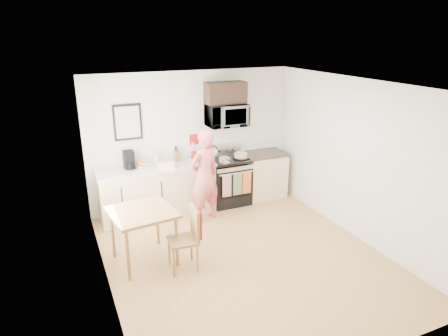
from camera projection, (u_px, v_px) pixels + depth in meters
name	position (u px, v px, depth m)	size (l,w,h in m)	color
floor	(244.00, 257.00, 6.11)	(4.60, 4.60, 0.00)	#A57940
back_wall	(192.00, 139.00, 7.67)	(4.00, 0.04, 2.60)	white
front_wall	(358.00, 256.00, 3.70)	(4.00, 0.04, 2.60)	white
left_wall	(101.00, 200.00, 4.92)	(0.04, 4.60, 2.60)	white
right_wall	(356.00, 160.00, 6.45)	(0.04, 4.60, 2.60)	white
ceiling	(248.00, 85.00, 5.26)	(4.00, 4.60, 0.04)	silver
window	(94.00, 162.00, 5.55)	(0.06, 1.40, 1.50)	silver
cabinet_left	(158.00, 192.00, 7.39)	(2.10, 0.60, 0.90)	beige
countertop_left	(156.00, 168.00, 7.23)	(2.14, 0.64, 0.04)	beige
cabinet_right	(263.00, 175.00, 8.24)	(0.84, 0.60, 0.90)	beige
countertop_right	(264.00, 154.00, 8.09)	(0.88, 0.64, 0.04)	black
range	(228.00, 182.00, 7.92)	(0.76, 0.70, 1.16)	black
microwave	(226.00, 115.00, 7.58)	(0.76, 0.51, 0.42)	silver
upper_cabinet	(226.00, 93.00, 7.48)	(0.76, 0.35, 0.40)	black
wall_art	(128.00, 122.00, 7.05)	(0.50, 0.04, 0.65)	black
wall_trivet	(195.00, 139.00, 7.68)	(0.20, 0.02, 0.20)	#B3160F
person	(205.00, 176.00, 7.06)	(0.62, 0.40, 1.69)	#CC383B
dining_table	(142.00, 217.00, 5.77)	(0.88, 0.88, 0.82)	brown
chair	(191.00, 230.00, 5.66)	(0.47, 0.43, 0.94)	brown
knife_block	(176.00, 156.00, 7.55)	(0.09, 0.12, 0.20)	brown
utensil_crock	(194.00, 152.00, 7.68)	(0.11, 0.11, 0.32)	#B3160F
fruit_bowl	(141.00, 165.00, 7.20)	(0.28, 0.28, 0.11)	white
milk_carton	(156.00, 159.00, 7.30)	(0.09, 0.09, 0.24)	tan
coffee_maker	(129.00, 160.00, 7.11)	(0.18, 0.27, 0.32)	black
bread_bag	(167.00, 166.00, 7.14)	(0.31, 0.14, 0.11)	tan
cake	(241.00, 156.00, 7.78)	(0.31, 0.31, 0.10)	black
kettle	(213.00, 152.00, 7.83)	(0.18, 0.18, 0.23)	white
pot	(225.00, 160.00, 7.50)	(0.21, 0.35, 0.10)	silver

